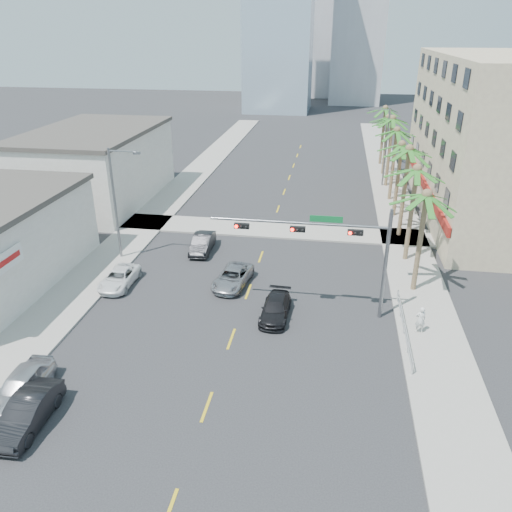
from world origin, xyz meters
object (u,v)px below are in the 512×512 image
at_px(car_parked_near, 22,386).
at_px(car_lane_right, 276,308).
at_px(car_parked_far, 119,278).
at_px(car_lane_left, 202,243).
at_px(car_parked_mid, 27,413).
at_px(car_lane_center, 233,277).
at_px(traffic_signal_mast, 334,243).
at_px(pedestrian, 420,320).

bearing_deg(car_parked_near, car_lane_right, 38.04).
xyz_separation_m(car_parked_far, car_lane_left, (4.40, 6.95, 0.11)).
bearing_deg(car_lane_left, car_parked_far, -124.67).
relative_size(car_parked_mid, car_lane_center, 0.98).
bearing_deg(car_parked_mid, car_lane_left, 80.31).
relative_size(car_parked_mid, car_lane_left, 1.03).
relative_size(traffic_signal_mast, car_lane_left, 2.57).
bearing_deg(car_lane_right, car_parked_mid, -129.92).
bearing_deg(traffic_signal_mast, car_lane_left, 141.93).
height_order(car_parked_far, car_lane_center, car_lane_center).
bearing_deg(car_lane_right, pedestrian, -1.88).
distance_m(car_lane_right, pedestrian, 8.95).
bearing_deg(traffic_signal_mast, car_lane_center, 158.03).
distance_m(car_parked_mid, car_parked_far, 14.04).
xyz_separation_m(car_parked_mid, car_lane_center, (6.69, 15.31, -0.10)).
height_order(car_parked_near, car_parked_mid, car_parked_near).
bearing_deg(car_lane_center, car_parked_mid, -105.67).
bearing_deg(car_lane_center, car_lane_left, 131.55).
bearing_deg(traffic_signal_mast, car_lane_right, -163.89).
height_order(traffic_signal_mast, car_parked_mid, traffic_signal_mast).
relative_size(traffic_signal_mast, car_lane_center, 2.43).
xyz_separation_m(car_lane_left, pedestrian, (16.25, -10.05, 0.31)).
xyz_separation_m(car_parked_mid, car_lane_right, (10.30, 11.47, -0.12)).
bearing_deg(car_parked_far, car_lane_left, 57.69).
height_order(traffic_signal_mast, car_parked_far, traffic_signal_mast).
xyz_separation_m(traffic_signal_mast, car_parked_mid, (-13.75, -12.46, -4.32)).
relative_size(car_lane_left, pedestrian, 2.49).
xyz_separation_m(traffic_signal_mast, car_lane_right, (-3.46, -1.00, -4.45)).
height_order(traffic_signal_mast, car_parked_near, traffic_signal_mast).
distance_m(car_lane_center, pedestrian, 13.30).
distance_m(car_parked_far, car_lane_right, 11.99).
xyz_separation_m(car_parked_near, car_lane_center, (8.05, 13.62, -0.13)).
relative_size(car_parked_near, pedestrian, 2.57).
height_order(car_lane_left, pedestrian, pedestrian).
distance_m(car_lane_center, car_lane_right, 5.27).
bearing_deg(car_parked_near, traffic_signal_mast, 33.54).
xyz_separation_m(car_lane_center, car_lane_right, (3.61, -3.85, -0.02)).
height_order(car_parked_mid, car_lane_left, car_parked_mid).
height_order(car_parked_near, car_lane_right, car_parked_near).
relative_size(car_parked_near, car_lane_left, 1.03).
height_order(car_parked_mid, car_lane_center, car_parked_mid).
height_order(car_lane_right, pedestrian, pedestrian).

